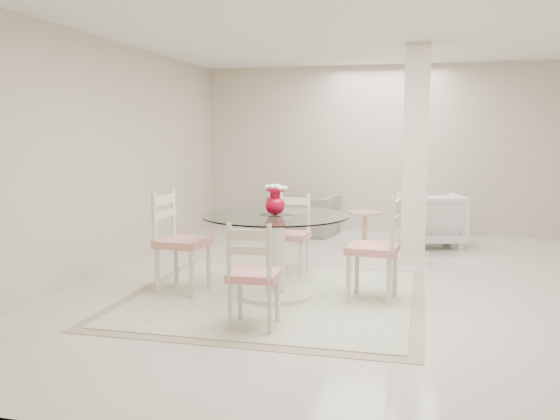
% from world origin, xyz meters
% --- Properties ---
extents(ground, '(7.00, 7.00, 0.00)m').
position_xyz_m(ground, '(0.00, 0.00, 0.00)').
color(ground, silver).
rests_on(ground, ground).
extents(room_shell, '(6.02, 7.02, 2.71)m').
position_xyz_m(room_shell, '(0.00, 0.00, 1.86)').
color(room_shell, beige).
rests_on(room_shell, ground).
extents(column, '(0.30, 0.30, 2.70)m').
position_xyz_m(column, '(0.50, 1.30, 1.35)').
color(column, beige).
rests_on(column, ground).
extents(area_rug, '(2.89, 2.89, 0.02)m').
position_xyz_m(area_rug, '(-0.79, -0.69, 0.01)').
color(area_rug, tan).
rests_on(area_rug, ground).
extents(dining_table, '(1.44, 1.44, 0.83)m').
position_xyz_m(dining_table, '(-0.79, -0.69, 0.42)').
color(dining_table, '#F1E5C6').
rests_on(dining_table, ground).
extents(red_vase, '(0.23, 0.20, 0.30)m').
position_xyz_m(red_vase, '(-0.79, -0.69, 0.97)').
color(red_vase, '#A7051E').
rests_on(red_vase, dining_table).
extents(dining_chair_east, '(0.51, 0.51, 1.16)m').
position_xyz_m(dining_chair_east, '(0.23, -0.64, 0.61)').
color(dining_chair_east, beige).
rests_on(dining_chair_east, ground).
extents(dining_chair_north, '(0.43, 0.43, 1.02)m').
position_xyz_m(dining_chair_north, '(-0.85, 0.32, 0.54)').
color(dining_chair_north, '#F7E9CB').
rests_on(dining_chair_north, ground).
extents(dining_chair_west, '(0.51, 0.51, 1.16)m').
position_xyz_m(dining_chair_west, '(-1.82, -0.74, 0.61)').
color(dining_chair_west, beige).
rests_on(dining_chair_west, ground).
extents(dining_chair_south, '(0.42, 0.42, 1.01)m').
position_xyz_m(dining_chair_south, '(-0.73, -1.70, 0.53)').
color(dining_chair_south, beige).
rests_on(dining_chair_south, ground).
extents(recliner_taupe, '(1.11, 1.00, 0.64)m').
position_xyz_m(recliner_taupe, '(-1.22, 2.93, 0.32)').
color(recliner_taupe, gray).
rests_on(recliner_taupe, ground).
extents(armchair_white, '(1.00, 1.02, 0.76)m').
position_xyz_m(armchair_white, '(0.75, 2.50, 0.38)').
color(armchair_white, white).
rests_on(armchair_white, ground).
extents(side_table, '(0.48, 0.48, 0.50)m').
position_xyz_m(side_table, '(-0.20, 2.21, 0.23)').
color(side_table, '#D4AD82').
rests_on(side_table, ground).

